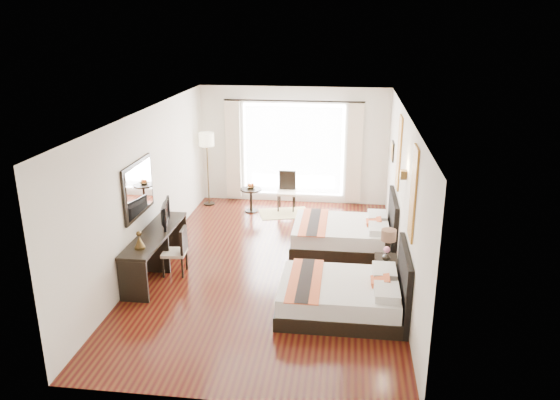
# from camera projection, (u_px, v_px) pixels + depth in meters

# --- Properties ---
(floor) EXTENTS (4.50, 7.50, 0.01)m
(floor) POSITION_uv_depth(u_px,v_px,m) (272.00, 266.00, 9.97)
(floor) COLOR #380B0A
(floor) RESTS_ON ground
(ceiling) EXTENTS (4.50, 7.50, 0.02)m
(ceiling) POSITION_uv_depth(u_px,v_px,m) (271.00, 113.00, 9.08)
(ceiling) COLOR white
(ceiling) RESTS_ON wall_headboard
(wall_headboard) EXTENTS (0.01, 7.50, 2.80)m
(wall_headboard) POSITION_uv_depth(u_px,v_px,m) (402.00, 198.00, 9.26)
(wall_headboard) COLOR silver
(wall_headboard) RESTS_ON floor
(wall_desk) EXTENTS (0.01, 7.50, 2.80)m
(wall_desk) POSITION_uv_depth(u_px,v_px,m) (148.00, 188.00, 9.79)
(wall_desk) COLOR silver
(wall_desk) RESTS_ON floor
(wall_window) EXTENTS (4.50, 0.01, 2.80)m
(wall_window) POSITION_uv_depth(u_px,v_px,m) (294.00, 146.00, 13.05)
(wall_window) COLOR silver
(wall_window) RESTS_ON floor
(wall_entry) EXTENTS (4.50, 0.01, 2.80)m
(wall_entry) POSITION_uv_depth(u_px,v_px,m) (224.00, 295.00, 6.00)
(wall_entry) COLOR silver
(wall_entry) RESTS_ON floor
(window_glass) EXTENTS (2.40, 0.02, 2.20)m
(window_glass) POSITION_uv_depth(u_px,v_px,m) (293.00, 150.00, 13.06)
(window_glass) COLOR white
(window_glass) RESTS_ON wall_window
(sheer_curtain) EXTENTS (2.30, 0.02, 2.10)m
(sheer_curtain) POSITION_uv_depth(u_px,v_px,m) (293.00, 151.00, 13.01)
(sheer_curtain) COLOR white
(sheer_curtain) RESTS_ON wall_window
(drape_left) EXTENTS (0.35, 0.14, 2.35)m
(drape_left) POSITION_uv_depth(u_px,v_px,m) (233.00, 150.00, 13.15)
(drape_left) COLOR #BAA990
(drape_left) RESTS_ON floor
(drape_right) EXTENTS (0.35, 0.14, 2.35)m
(drape_right) POSITION_uv_depth(u_px,v_px,m) (354.00, 154.00, 12.80)
(drape_right) COLOR #BAA990
(drape_right) RESTS_ON floor
(art_panel_near) EXTENTS (0.03, 0.50, 1.35)m
(art_panel_near) POSITION_uv_depth(u_px,v_px,m) (413.00, 194.00, 7.68)
(art_panel_near) COLOR maroon
(art_panel_near) RESTS_ON wall_headboard
(art_panel_far) EXTENTS (0.03, 0.50, 1.35)m
(art_panel_far) POSITION_uv_depth(u_px,v_px,m) (399.00, 153.00, 10.02)
(art_panel_far) COLOR maroon
(art_panel_far) RESTS_ON wall_headboard
(wall_sconce) EXTENTS (0.10, 0.14, 0.14)m
(wall_sconce) POSITION_uv_depth(u_px,v_px,m) (403.00, 175.00, 8.73)
(wall_sconce) COLOR #473519
(wall_sconce) RESTS_ON wall_headboard
(mirror_frame) EXTENTS (0.04, 1.25, 0.95)m
(mirror_frame) POSITION_uv_depth(u_px,v_px,m) (138.00, 189.00, 9.25)
(mirror_frame) COLOR black
(mirror_frame) RESTS_ON wall_desk
(mirror_glass) EXTENTS (0.01, 1.12, 0.82)m
(mirror_glass) POSITION_uv_depth(u_px,v_px,m) (139.00, 189.00, 9.25)
(mirror_glass) COLOR white
(mirror_glass) RESTS_ON mirror_frame
(bed_near) EXTENTS (1.92, 1.50, 1.08)m
(bed_near) POSITION_uv_depth(u_px,v_px,m) (345.00, 295.00, 8.32)
(bed_near) COLOR black
(bed_near) RESTS_ON floor
(bed_far) EXTENTS (1.96, 1.53, 1.10)m
(bed_far) POSITION_uv_depth(u_px,v_px,m) (346.00, 234.00, 10.66)
(bed_far) COLOR black
(bed_far) RESTS_ON floor
(nightstand) EXTENTS (0.38, 0.46, 0.45)m
(nightstand) POSITION_uv_depth(u_px,v_px,m) (385.00, 270.00, 9.28)
(nightstand) COLOR black
(nightstand) RESTS_ON floor
(table_lamp) EXTENTS (0.26, 0.26, 0.41)m
(table_lamp) POSITION_uv_depth(u_px,v_px,m) (389.00, 237.00, 9.24)
(table_lamp) COLOR black
(table_lamp) RESTS_ON nightstand
(vase) EXTENTS (0.18, 0.18, 0.15)m
(vase) POSITION_uv_depth(u_px,v_px,m) (386.00, 254.00, 9.08)
(vase) COLOR black
(vase) RESTS_ON nightstand
(console_desk) EXTENTS (0.50, 2.20, 0.76)m
(console_desk) POSITION_uv_depth(u_px,v_px,m) (156.00, 253.00, 9.60)
(console_desk) COLOR black
(console_desk) RESTS_ON floor
(television) EXTENTS (0.27, 0.76, 0.44)m
(television) POSITION_uv_depth(u_px,v_px,m) (162.00, 213.00, 9.78)
(television) COLOR black
(television) RESTS_ON console_desk
(bronze_figurine) EXTENTS (0.23, 0.23, 0.26)m
(bronze_figurine) POSITION_uv_depth(u_px,v_px,m) (139.00, 241.00, 8.79)
(bronze_figurine) COLOR #473519
(bronze_figurine) RESTS_ON console_desk
(desk_chair) EXTENTS (0.43, 0.43, 0.86)m
(desk_chair) POSITION_uv_depth(u_px,v_px,m) (176.00, 260.00, 9.58)
(desk_chair) COLOR beige
(desk_chair) RESTS_ON floor
(floor_lamp) EXTENTS (0.35, 0.35, 1.76)m
(floor_lamp) POSITION_uv_depth(u_px,v_px,m) (207.00, 144.00, 12.78)
(floor_lamp) COLOR black
(floor_lamp) RESTS_ON floor
(side_table) EXTENTS (0.48, 0.48, 0.56)m
(side_table) POSITION_uv_depth(u_px,v_px,m) (251.00, 200.00, 12.68)
(side_table) COLOR black
(side_table) RESTS_ON floor
(fruit_bowl) EXTENTS (0.25, 0.25, 0.05)m
(fruit_bowl) POSITION_uv_depth(u_px,v_px,m) (251.00, 187.00, 12.62)
(fruit_bowl) COLOR #483419
(fruit_bowl) RESTS_ON side_table
(window_chair) EXTENTS (0.42, 0.42, 0.90)m
(window_chair) POSITION_uv_depth(u_px,v_px,m) (287.00, 198.00, 12.82)
(window_chair) COLOR beige
(window_chair) RESTS_ON floor
(jute_rug) EXTENTS (1.30, 1.05, 0.01)m
(jute_rug) POSITION_uv_depth(u_px,v_px,m) (284.00, 213.00, 12.63)
(jute_rug) COLOR tan
(jute_rug) RESTS_ON floor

